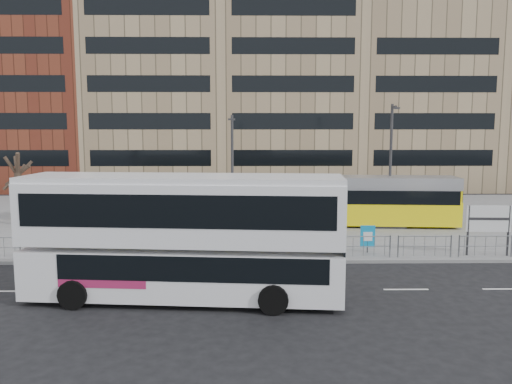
{
  "coord_description": "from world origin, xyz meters",
  "views": [
    {
      "loc": [
        -0.3,
        -23.28,
        6.37
      ],
      "look_at": [
        0.11,
        6.0,
        2.71
      ],
      "focal_mm": 35.0,
      "sensor_mm": 36.0,
      "label": 1
    }
  ],
  "objects_px": {
    "lamp_post_west": "(232,164)",
    "lamp_post_east": "(391,159)",
    "pedestrian": "(246,215)",
    "double_decker_bus": "(184,233)",
    "ad_panel": "(368,237)",
    "traffic_light_west": "(113,215)",
    "tram": "(247,200)",
    "station_sign": "(489,221)",
    "bare_tree": "(16,150)"
  },
  "relations": [
    {
      "from": "station_sign",
      "to": "pedestrian",
      "type": "bearing_deg",
      "value": 154.18
    },
    {
      "from": "station_sign",
      "to": "ad_panel",
      "type": "distance_m",
      "value": 5.93
    },
    {
      "from": "lamp_post_west",
      "to": "station_sign",
      "type": "bearing_deg",
      "value": -34.57
    },
    {
      "from": "station_sign",
      "to": "lamp_post_west",
      "type": "bearing_deg",
      "value": 148.63
    },
    {
      "from": "double_decker_bus",
      "to": "lamp_post_west",
      "type": "bearing_deg",
      "value": 89.88
    },
    {
      "from": "tram",
      "to": "lamp_post_east",
      "type": "height_order",
      "value": "lamp_post_east"
    },
    {
      "from": "double_decker_bus",
      "to": "traffic_light_west",
      "type": "bearing_deg",
      "value": 129.21
    },
    {
      "from": "ad_panel",
      "to": "pedestrian",
      "type": "height_order",
      "value": "pedestrian"
    },
    {
      "from": "lamp_post_west",
      "to": "lamp_post_east",
      "type": "bearing_deg",
      "value": -2.91
    },
    {
      "from": "pedestrian",
      "to": "lamp_post_west",
      "type": "bearing_deg",
      "value": 0.51
    },
    {
      "from": "pedestrian",
      "to": "ad_panel",
      "type": "bearing_deg",
      "value": -155.61
    },
    {
      "from": "pedestrian",
      "to": "traffic_light_west",
      "type": "height_order",
      "value": "traffic_light_west"
    },
    {
      "from": "pedestrian",
      "to": "lamp_post_west",
      "type": "xyz_separation_m",
      "value": [
        -0.92,
        2.25,
        3.05
      ]
    },
    {
      "from": "pedestrian",
      "to": "bare_tree",
      "type": "xyz_separation_m",
      "value": [
        -14.85,
        1.7,
        3.98
      ]
    },
    {
      "from": "ad_panel",
      "to": "bare_tree",
      "type": "height_order",
      "value": "bare_tree"
    },
    {
      "from": "ad_panel",
      "to": "lamp_post_east",
      "type": "xyz_separation_m",
      "value": [
        3.25,
        7.72,
        3.5
      ]
    },
    {
      "from": "pedestrian",
      "to": "lamp_post_west",
      "type": "distance_m",
      "value": 3.9
    },
    {
      "from": "station_sign",
      "to": "bare_tree",
      "type": "xyz_separation_m",
      "value": [
        -26.89,
        8.38,
        3.15
      ]
    },
    {
      "from": "pedestrian",
      "to": "lamp_post_east",
      "type": "bearing_deg",
      "value": -101.39
    },
    {
      "from": "tram",
      "to": "ad_panel",
      "type": "xyz_separation_m",
      "value": [
        6.18,
        -7.96,
        -0.8
      ]
    },
    {
      "from": "tram",
      "to": "ad_panel",
      "type": "distance_m",
      "value": 10.11
    },
    {
      "from": "ad_panel",
      "to": "pedestrian",
      "type": "bearing_deg",
      "value": 136.49
    },
    {
      "from": "lamp_post_east",
      "to": "ad_panel",
      "type": "bearing_deg",
      "value": -112.86
    },
    {
      "from": "station_sign",
      "to": "lamp_post_east",
      "type": "height_order",
      "value": "lamp_post_east"
    },
    {
      "from": "traffic_light_west",
      "to": "pedestrian",
      "type": "bearing_deg",
      "value": 20.75
    },
    {
      "from": "ad_panel",
      "to": "traffic_light_west",
      "type": "relative_size",
      "value": 0.45
    },
    {
      "from": "lamp_post_east",
      "to": "tram",
      "type": "bearing_deg",
      "value": 178.51
    },
    {
      "from": "tram",
      "to": "station_sign",
      "type": "bearing_deg",
      "value": -31.54
    },
    {
      "from": "ad_panel",
      "to": "bare_tree",
      "type": "bearing_deg",
      "value": 160.34
    },
    {
      "from": "pedestrian",
      "to": "lamp_post_west",
      "type": "relative_size",
      "value": 0.25
    },
    {
      "from": "lamp_post_west",
      "to": "ad_panel",
      "type": "bearing_deg",
      "value": -49.09
    },
    {
      "from": "tram",
      "to": "bare_tree",
      "type": "bearing_deg",
      "value": -174.71
    },
    {
      "from": "station_sign",
      "to": "ad_panel",
      "type": "bearing_deg",
      "value": 176.48
    },
    {
      "from": "ad_panel",
      "to": "station_sign",
      "type": "bearing_deg",
      "value": -6.32
    },
    {
      "from": "double_decker_bus",
      "to": "lamp_post_west",
      "type": "xyz_separation_m",
      "value": [
        1.33,
        14.74,
        1.57
      ]
    },
    {
      "from": "station_sign",
      "to": "pedestrian",
      "type": "xyz_separation_m",
      "value": [
        -12.04,
        6.68,
        -0.83
      ]
    },
    {
      "from": "pedestrian",
      "to": "double_decker_bus",
      "type": "bearing_deg",
      "value": 148.09
    },
    {
      "from": "tram",
      "to": "ad_panel",
      "type": "bearing_deg",
      "value": -47.94
    },
    {
      "from": "station_sign",
      "to": "bare_tree",
      "type": "distance_m",
      "value": 28.34
    },
    {
      "from": "station_sign",
      "to": "lamp_post_west",
      "type": "relative_size",
      "value": 0.35
    },
    {
      "from": "tram",
      "to": "pedestrian",
      "type": "bearing_deg",
      "value": -87.2
    },
    {
      "from": "station_sign",
      "to": "lamp_post_east",
      "type": "xyz_separation_m",
      "value": [
        -2.56,
        8.41,
        2.57
      ]
    },
    {
      "from": "pedestrian",
      "to": "traffic_light_west",
      "type": "bearing_deg",
      "value": 110.47
    },
    {
      "from": "station_sign",
      "to": "ad_panel",
      "type": "relative_size",
      "value": 1.8
    },
    {
      "from": "lamp_post_west",
      "to": "tram",
      "type": "bearing_deg",
      "value": -16.29
    },
    {
      "from": "double_decker_bus",
      "to": "ad_panel",
      "type": "xyz_separation_m",
      "value": [
        8.48,
        6.5,
        -1.58
      ]
    },
    {
      "from": "ad_panel",
      "to": "traffic_light_west",
      "type": "distance_m",
      "value": 12.93
    },
    {
      "from": "double_decker_bus",
      "to": "pedestrian",
      "type": "height_order",
      "value": "double_decker_bus"
    },
    {
      "from": "tram",
      "to": "lamp_post_west",
      "type": "distance_m",
      "value": 2.56
    },
    {
      "from": "bare_tree",
      "to": "double_decker_bus",
      "type": "bearing_deg",
      "value": -48.42
    }
  ]
}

